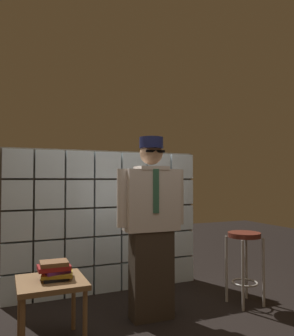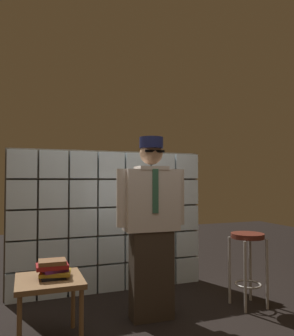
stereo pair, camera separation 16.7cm
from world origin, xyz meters
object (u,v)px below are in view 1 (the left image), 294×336
Objects in this scene: side_table at (51,288)px; book_stack at (55,270)px; standing_person at (151,223)px; bar_stool at (244,251)px.

book_stack reaches higher than side_table.
standing_person is 3.29× the size of side_table.
bar_stool reaches higher than side_table.
bar_stool is 1.96m from book_stack.
standing_person is 6.05× the size of book_stack.
bar_stool is 2.64× the size of book_stack.
standing_person reaches higher than bar_stool.
side_table is 0.14m from book_stack.
bar_stool is at bearing -1.59° from standing_person.
side_table is at bearing 177.37° from book_stack.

